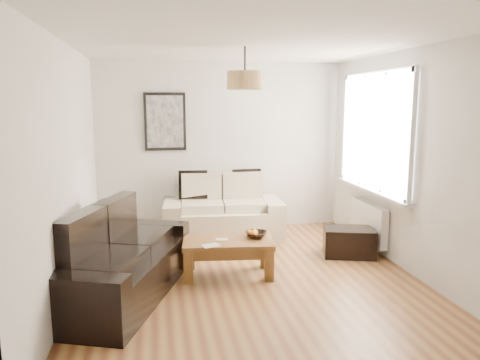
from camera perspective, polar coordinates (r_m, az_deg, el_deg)
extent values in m
plane|color=brown|center=(5.34, 1.20, -12.25)|extent=(4.50, 4.50, 0.00)
cube|color=white|center=(6.52, 15.65, -5.04)|extent=(0.10, 0.90, 0.52)
cylinder|color=tan|center=(5.26, 0.61, 12.24)|extent=(0.40, 0.40, 0.20)
cube|color=black|center=(6.23, 13.37, -7.48)|extent=(0.74, 0.58, 0.37)
cube|color=black|center=(6.98, -5.83, -0.62)|extent=(0.44, 0.18, 0.43)
cube|color=black|center=(7.09, 0.88, -0.40)|extent=(0.44, 0.15, 0.43)
imported|color=black|center=(5.46, 2.01, -6.73)|extent=(0.31, 0.31, 0.06)
sphere|color=orange|center=(5.44, 1.65, -6.70)|extent=(0.09, 0.09, 0.08)
sphere|color=orange|center=(5.51, 1.81, -6.49)|extent=(0.10, 0.10, 0.08)
sphere|color=orange|center=(5.51, 1.06, -6.48)|extent=(0.07, 0.07, 0.07)
cube|color=beige|center=(5.15, -3.62, -8.10)|extent=(0.22, 0.18, 0.01)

